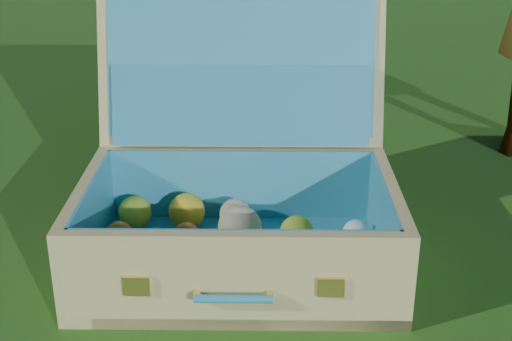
% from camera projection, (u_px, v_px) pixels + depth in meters
% --- Properties ---
extents(ground, '(60.00, 60.00, 0.00)m').
position_uv_depth(ground, '(293.00, 297.00, 1.43)').
color(ground, '#215114').
rests_on(ground, ground).
extents(stray_ball, '(0.06, 0.06, 0.06)m').
position_uv_depth(stray_ball, '(80.00, 258.00, 1.52)').
color(stray_ball, '#385D93').
rests_on(stray_ball, ground).
extents(suitcase, '(0.85, 0.82, 0.62)m').
position_uv_depth(suitcase, '(239.00, 176.00, 1.55)').
color(suitcase, tan).
rests_on(suitcase, ground).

